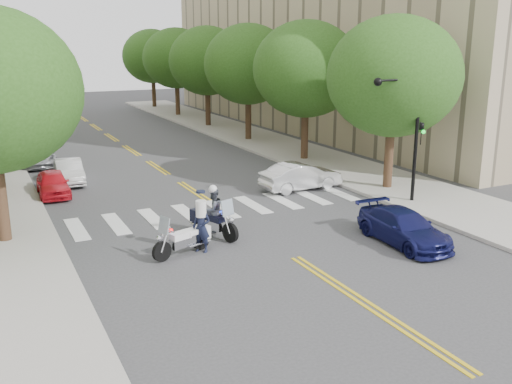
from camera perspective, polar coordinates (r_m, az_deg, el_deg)
ground at (r=19.73m, az=3.96°, el=-6.58°), size 140.00×140.00×0.00m
sidewalk_right at (r=42.84m, az=0.08°, el=5.32°), size 5.00×60.00×0.15m
tree_r_0 at (r=28.42m, az=13.60°, el=11.16°), size 6.40×6.40×8.45m
tree_r_1 at (r=34.93m, az=5.03°, el=12.13°), size 6.40×6.40×8.45m
tree_r_2 at (r=41.97m, az=-0.79°, el=12.65°), size 6.40×6.40×8.45m
tree_r_3 at (r=49.29m, az=-4.93°, el=12.93°), size 6.40×6.40×8.45m
tree_r_4 at (r=56.80m, az=-8.00°, el=13.10°), size 6.40×6.40×8.45m
tree_r_5 at (r=64.43m, az=-10.34°, el=13.21°), size 6.40×6.40×8.45m
traffic_signal_pole at (r=26.00m, az=15.05°, el=6.68°), size 2.82×0.42×6.00m
motorcycle_police at (r=21.58m, az=-4.38°, el=-2.16°), size 1.14×2.40×2.02m
motorcycle_parked at (r=20.03m, az=-6.97°, el=-4.69°), size 2.31×1.06×1.54m
officer_standing at (r=20.04m, az=-5.47°, el=-3.54°), size 0.76×0.77×1.79m
convertible at (r=28.44m, az=4.49°, el=1.58°), size 4.21×1.64×1.36m
sedan_blue at (r=21.53m, az=14.55°, el=-3.44°), size 1.89×4.30×1.23m
parked_car_a at (r=28.95m, az=-19.65°, el=0.82°), size 1.58×3.60×1.20m
parked_car_b at (r=31.28m, az=-18.19°, el=1.97°), size 1.50×3.78×1.22m
parked_car_c at (r=36.40m, az=-21.20°, el=3.48°), size 2.23×4.62×1.27m
parked_car_d at (r=44.89m, az=-22.33°, el=5.33°), size 1.89×4.25×1.21m
parked_car_e at (r=45.96m, az=-21.07°, el=5.64°), size 1.49×3.52×1.19m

